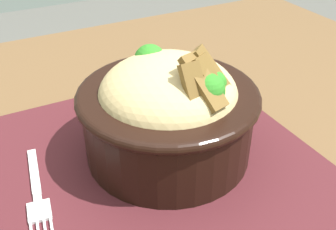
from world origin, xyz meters
name	(u,v)px	position (x,y,z in m)	size (l,w,h in m)	color
placemat	(129,170)	(-0.01, -0.03, 0.76)	(0.41, 0.35, 0.00)	#47191E
bowl	(168,109)	(-0.07, -0.03, 0.82)	(0.20, 0.20, 0.13)	black
fork	(37,195)	(0.08, -0.03, 0.77)	(0.03, 0.14, 0.00)	silver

